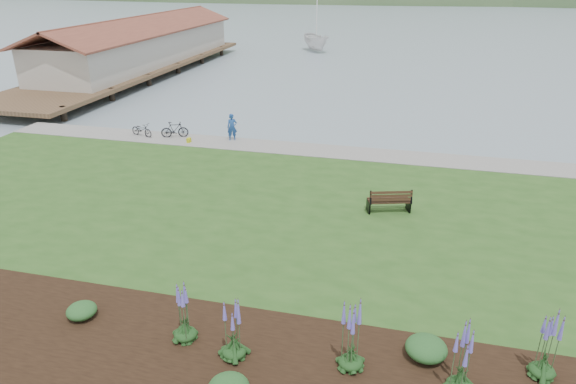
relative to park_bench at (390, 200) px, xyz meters
The scene contains 19 objects.
ground 6.10m from the park_bench, behind, with size 600.00×600.00×0.00m, color gray.
lawn 6.38m from the park_bench, 161.90° to the right, with size 34.00×20.00×0.40m, color #274E1B.
shoreline_path 9.20m from the park_bench, 131.02° to the left, with size 34.00×2.20×0.03m, color gray.
garden_bed 10.24m from the park_bench, 107.22° to the right, with size 24.00×4.40×0.04m, color black.
far_hillside 170.60m from the park_bench, 85.30° to the left, with size 580.00×80.00×38.00m, color #365530, non-canonical shape.
pier_pavilion 37.94m from the park_bench, 133.37° to the left, with size 8.00×36.00×5.40m.
park_bench is the anchor object (origin of this frame).
person 12.09m from the park_bench, 141.46° to the left, with size 0.67×0.46×1.84m, color navy.
bicycle_a 16.49m from the park_bench, 154.96° to the left, with size 1.55×0.54×0.81m, color black.
bicycle_b 14.81m from the park_bench, 150.79° to the left, with size 1.58×0.46×0.95m, color black.
sailboat 47.53m from the park_bench, 104.74° to the left, with size 9.74×9.92×25.68m, color silver.
pannier 13.40m from the park_bench, 151.06° to the left, with size 0.17×0.27×0.29m, color #B4BA15.
echium_0 10.18m from the park_bench, 108.64° to the right, with size 0.62×0.62×1.87m.
echium_1 9.33m from the park_bench, 91.96° to the right, with size 0.62×0.62×2.31m.
echium_2 9.73m from the park_bench, 76.64° to the right, with size 0.62×0.62×1.94m.
echium_3 9.48m from the park_bench, 63.50° to the right, with size 0.62×0.62×2.15m.
echium_4 10.46m from the park_bench, 116.96° to the right, with size 0.62×0.62×2.06m.
shrub_0 12.16m from the park_bench, 131.12° to the right, with size 0.84×0.84×0.42m, color #1E4C21.
shrub_2 8.61m from the park_bench, 80.04° to the right, with size 1.06×1.06×0.53m, color #1E4C21.
Camera 1 is at (6.62, -19.38, 9.53)m, focal length 32.00 mm.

